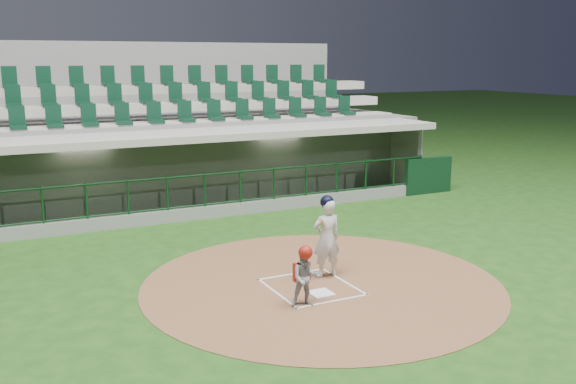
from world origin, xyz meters
The scene contains 8 objects.
ground centered at (0.00, 0.00, 0.00)m, with size 120.00×120.00×0.00m, color #1C4213.
dirt_circle centered at (0.30, -0.20, 0.01)m, with size 7.20×7.20×0.01m, color brown.
home_plate centered at (0.00, -0.70, 0.02)m, with size 0.43×0.43×0.02m, color white.
batter_box_chalk centered at (0.00, -0.30, 0.02)m, with size 1.55×1.80×0.01m.
dugout_structure centered at (0.09, 7.82, 0.96)m, with size 16.40×3.70×3.00m.
seating_deck centered at (0.00, 10.91, 1.42)m, with size 17.00×6.72×5.15m.
batter centered at (0.59, 0.13, 0.88)m, with size 0.85×0.86×1.72m.
catcher centered at (-0.55, -1.10, 0.58)m, with size 0.61×0.54×1.14m.
Camera 1 is at (-5.74, -10.82, 4.44)m, focal length 40.00 mm.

